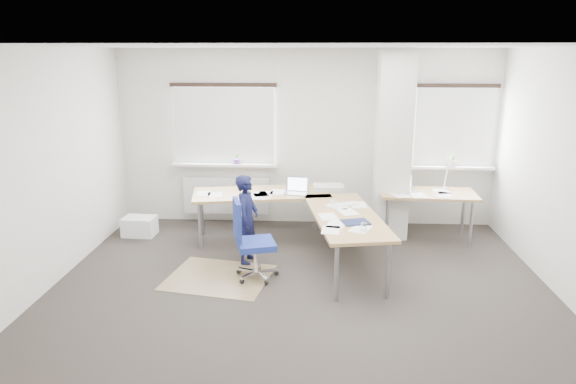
# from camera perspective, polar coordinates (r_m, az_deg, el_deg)

# --- Properties ---
(ground) EXTENTS (6.00, 6.00, 0.00)m
(ground) POSITION_cam_1_polar(r_m,az_deg,el_deg) (6.27, 1.35, -10.64)
(ground) COLOR #2B2622
(ground) RESTS_ON ground
(room_shell) EXTENTS (6.04, 5.04, 2.82)m
(room_shell) POSITION_cam_1_polar(r_m,az_deg,el_deg) (6.16, 3.30, 6.00)
(room_shell) COLOR beige
(room_shell) RESTS_ON ground
(floor_mat) EXTENTS (1.41, 1.25, 0.01)m
(floor_mat) POSITION_cam_1_polar(r_m,az_deg,el_deg) (6.60, -7.70, -9.36)
(floor_mat) COLOR olive
(floor_mat) RESTS_ON ground
(white_crate) EXTENTS (0.50, 0.36, 0.29)m
(white_crate) POSITION_cam_1_polar(r_m,az_deg,el_deg) (8.24, -16.17, -3.67)
(white_crate) COLOR white
(white_crate) RESTS_ON ground
(desk_main) EXTENTS (2.82, 2.63, 0.96)m
(desk_main) POSITION_cam_1_polar(r_m,az_deg,el_deg) (7.11, 1.80, -1.44)
(desk_main) COLOR olive
(desk_main) RESTS_ON ground
(desk_side) EXTENTS (1.43, 0.76, 1.22)m
(desk_side) POSITION_cam_1_polar(r_m,az_deg,el_deg) (7.89, 15.24, -0.32)
(desk_side) COLOR olive
(desk_side) RESTS_ON ground
(task_chair) EXTENTS (0.58, 0.56, 1.03)m
(task_chair) POSITION_cam_1_polar(r_m,az_deg,el_deg) (6.43, -3.90, -7.18)
(task_chair) COLOR navy
(task_chair) RESTS_ON ground
(person) EXTENTS (0.36, 0.48, 1.20)m
(person) POSITION_cam_1_polar(r_m,az_deg,el_deg) (6.82, -4.55, -3.04)
(person) COLOR black
(person) RESTS_ON ground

